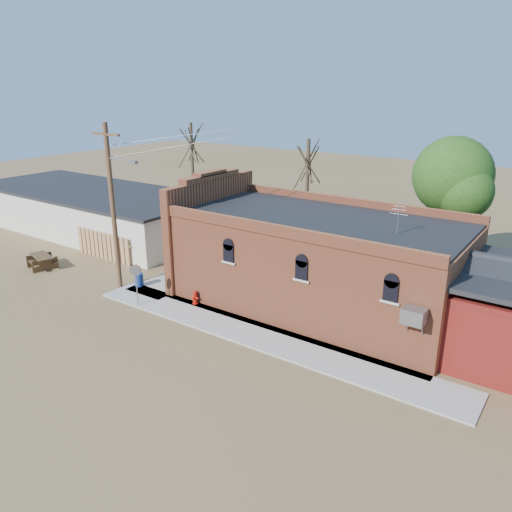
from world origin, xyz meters
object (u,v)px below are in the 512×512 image
Objects in this scene: trash_barrel at (139,280)px; picnic_table at (42,260)px; stop_sign at (136,274)px; brick_bar at (313,260)px; fire_hydrant at (195,297)px; utility_pole at (113,204)px.

picnic_table reaches higher than trash_barrel.
picnic_table is at bearing 159.31° from stop_sign.
brick_bar is 22.46× the size of fire_hydrant.
stop_sign is 0.95× the size of picnic_table.
utility_pole is at bearing 179.91° from fire_hydrant.
utility_pole is 12.33× the size of fire_hydrant.
trash_barrel is (-8.94, -3.69, -1.89)m from brick_bar.
brick_bar reaches higher than trash_barrel.
brick_bar is at bearing 23.69° from utility_pole.
brick_bar reaches higher than stop_sign.
utility_pole is at bearing -156.31° from brick_bar.
stop_sign is at bearing -149.05° from fire_hydrant.
brick_bar is 10.96m from utility_pole.
stop_sign reaches higher than picnic_table.
brick_bar is 1.82× the size of utility_pole.
trash_barrel is at bearing 26.92° from picnic_table.
utility_pole is (-9.79, -4.29, 2.43)m from brick_bar.
fire_hydrant is 4.19m from trash_barrel.
fire_hydrant is (-4.76, -3.70, -1.90)m from brick_bar.
picnic_table is (-16.18, -4.99, -1.80)m from brick_bar.
picnic_table is (-7.23, -1.31, 0.09)m from trash_barrel.
utility_pole reaches higher than picnic_table.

